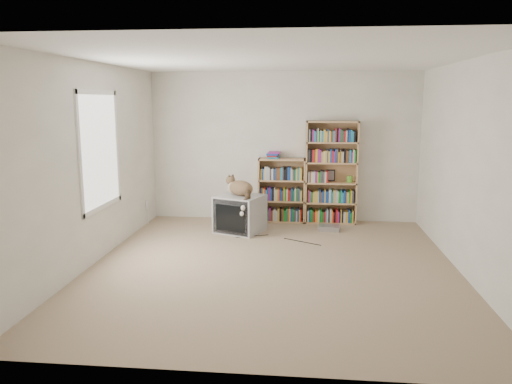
# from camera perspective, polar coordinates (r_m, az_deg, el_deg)

# --- Properties ---
(floor) EXTENTS (4.50, 5.00, 0.01)m
(floor) POSITION_cam_1_polar(r_m,az_deg,el_deg) (6.27, 1.95, -8.46)
(floor) COLOR #9E886B
(floor) RESTS_ON ground
(wall_back) EXTENTS (4.50, 0.02, 2.50)m
(wall_back) POSITION_cam_1_polar(r_m,az_deg,el_deg) (8.46, 3.15, 5.14)
(wall_back) COLOR silver
(wall_back) RESTS_ON floor
(wall_front) EXTENTS (4.50, 0.02, 2.50)m
(wall_front) POSITION_cam_1_polar(r_m,az_deg,el_deg) (3.53, -0.68, -2.34)
(wall_front) COLOR silver
(wall_front) RESTS_ON floor
(wall_left) EXTENTS (0.02, 5.00, 2.50)m
(wall_left) POSITION_cam_1_polar(r_m,az_deg,el_deg) (6.53, -18.13, 3.06)
(wall_left) COLOR silver
(wall_left) RESTS_ON floor
(wall_right) EXTENTS (0.02, 5.00, 2.50)m
(wall_right) POSITION_cam_1_polar(r_m,az_deg,el_deg) (6.25, 23.08, 2.44)
(wall_right) COLOR silver
(wall_right) RESTS_ON floor
(ceiling) EXTENTS (4.50, 5.00, 0.02)m
(ceiling) POSITION_cam_1_polar(r_m,az_deg,el_deg) (5.95, 2.10, 14.97)
(ceiling) COLOR white
(ceiling) RESTS_ON wall_back
(window) EXTENTS (0.02, 1.22, 1.52)m
(window) POSITION_cam_1_polar(r_m,az_deg,el_deg) (6.69, -17.42, 4.56)
(window) COLOR white
(window) RESTS_ON wall_left
(crt_tv) EXTENTS (0.84, 0.80, 0.58)m
(crt_tv) POSITION_cam_1_polar(r_m,az_deg,el_deg) (7.79, -1.82, -2.49)
(crt_tv) COLOR #ABABAD
(crt_tv) RESTS_ON floor
(cat) EXTENTS (0.54, 0.70, 0.52)m
(cat) POSITION_cam_1_polar(r_m,az_deg,el_deg) (7.66, -1.73, 0.16)
(cat) COLOR #362116
(cat) RESTS_ON crt_tv
(bookcase_tall) EXTENTS (0.85, 0.30, 1.70)m
(bookcase_tall) POSITION_cam_1_polar(r_m,az_deg,el_deg) (8.38, 8.58, 1.96)
(bookcase_tall) COLOR tan
(bookcase_tall) RESTS_ON floor
(bookcase_short) EXTENTS (0.78, 0.30, 1.07)m
(bookcase_short) POSITION_cam_1_polar(r_m,az_deg,el_deg) (8.43, 2.96, -0.05)
(bookcase_short) COLOR tan
(bookcase_short) RESTS_ON floor
(book_stack) EXTENTS (0.20, 0.25, 0.11)m
(book_stack) POSITION_cam_1_polar(r_m,az_deg,el_deg) (8.35, 2.00, 4.25)
(book_stack) COLOR red
(book_stack) RESTS_ON bookcase_short
(green_mug) EXTENTS (0.10, 0.10, 0.11)m
(green_mug) POSITION_cam_1_polar(r_m,az_deg,el_deg) (8.39, 10.66, 1.47)
(green_mug) COLOR #55A12E
(green_mug) RESTS_ON bookcase_tall
(framed_print) EXTENTS (0.14, 0.05, 0.19)m
(framed_print) POSITION_cam_1_polar(r_m,az_deg,el_deg) (8.46, 8.52, 1.91)
(framed_print) COLOR black
(framed_print) RESTS_ON bookcase_tall
(dvd_player) EXTENTS (0.36, 0.27, 0.08)m
(dvd_player) POSITION_cam_1_polar(r_m,az_deg,el_deg) (8.00, 8.35, -4.08)
(dvd_player) COLOR #9D9EA2
(dvd_player) RESTS_ON floor
(wall_outlet) EXTENTS (0.01, 0.08, 0.13)m
(wall_outlet) POSITION_cam_1_polar(r_m,az_deg,el_deg) (8.47, -12.41, -1.45)
(wall_outlet) COLOR silver
(wall_outlet) RESTS_ON wall_left
(floor_cables) EXTENTS (1.20, 0.70, 0.01)m
(floor_cables) POSITION_cam_1_polar(r_m,az_deg,el_deg) (7.43, 2.25, -5.39)
(floor_cables) COLOR black
(floor_cables) RESTS_ON floor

